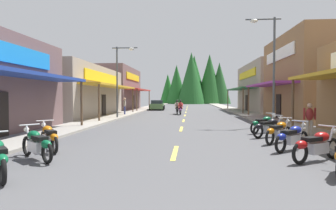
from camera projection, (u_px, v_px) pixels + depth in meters
The scene contains 23 objects.
ground at pixel (185, 114), 29.74m from camera, with size 10.73×88.74×0.10m, color #4C4C4F.
sidewalk_left at pixel (126, 113), 30.27m from camera, with size 2.43×88.74×0.12m, color gray.
sidewalk_right at pixel (247, 114), 29.21m from camera, with size 2.43×88.74×0.12m, color gray.
centerline_dashes at pixel (186, 112), 32.70m from camera, with size 0.16×61.86×0.01m.
storefront_left_middle at pixel (65, 92), 26.44m from camera, with size 9.43×13.69×4.76m.
storefront_left_far at pixel (106, 89), 40.00m from camera, with size 10.00×12.00×6.06m.
storefront_right_middle at pixel (328, 78), 21.97m from camera, with size 9.52×9.56×6.83m.
storefront_right_far at pixel (273, 88), 34.70m from camera, with size 8.39×13.59×6.07m.
streetlamp_left at pixel (121, 72), 23.40m from camera, with size 2.18×0.30×6.18m.
streetlamp_right at pixel (269, 57), 17.10m from camera, with size 2.18×0.30×6.86m.
motorcycle_parked_right_2 at pixel (317, 145), 7.93m from camera, with size 1.87×1.22×1.04m.
motorcycle_parked_right_3 at pixel (292, 137), 9.52m from camera, with size 1.67×1.49×1.04m.
motorcycle_parked_right_4 at pixel (279, 131), 11.07m from camera, with size 1.54×1.62×1.04m.
motorcycle_parked_right_5 at pixel (269, 127), 12.65m from camera, with size 1.83×1.28×1.04m.
motorcycle_parked_right_6 at pixel (264, 124), 14.11m from camera, with size 1.76×1.37×1.04m.
motorcycle_parked_left_1 at pixel (37, 144), 8.15m from camera, with size 1.74×1.41×1.04m.
motorcycle_parked_left_2 at pixel (49, 137), 9.56m from camera, with size 1.49×1.67×1.04m.
rider_cruising_lead at pixel (180, 108), 28.62m from camera, with size 0.60×2.14×1.57m.
rider_cruising_trailing at pixel (177, 108), 29.58m from camera, with size 0.60×2.14×1.57m.
pedestrian_by_shop at pixel (310, 118), 12.53m from camera, with size 0.57×0.26×1.60m.
pedestrian_browsing at pixel (125, 105), 27.40m from camera, with size 0.37×0.54×1.79m.
parked_car_curbside at pixel (157, 105), 38.90m from camera, with size 2.26×4.40×1.40m.
treeline_backdrop at pixel (197, 81), 74.14m from camera, with size 19.62×10.78×13.69m.
Camera 1 is at (0.51, -0.38, 1.90)m, focal length 29.14 mm.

